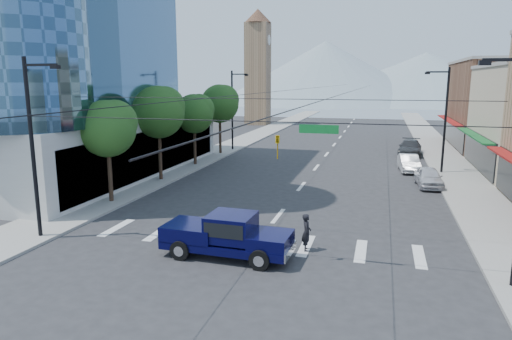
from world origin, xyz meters
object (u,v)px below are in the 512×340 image
(pedestrian, at_px, (306,232))
(pickup_truck, at_px, (226,234))
(parked_car_mid, at_px, (409,163))
(parked_car_far, at_px, (410,148))
(parked_car_near, at_px, (429,177))

(pedestrian, bearing_deg, pickup_truck, 105.56)
(pedestrian, height_order, parked_car_mid, pedestrian)
(pickup_truck, bearing_deg, parked_car_far, 75.83)
(pickup_truck, height_order, pedestrian, pickup_truck)
(parked_car_near, relative_size, parked_car_mid, 0.97)
(pickup_truck, relative_size, parked_car_mid, 1.36)
(parked_car_mid, distance_m, parked_car_far, 9.31)
(parked_car_far, bearing_deg, pedestrian, -96.28)
(pedestrian, relative_size, parked_car_mid, 0.40)
(parked_car_far, bearing_deg, parked_car_near, -82.77)
(pedestrian, distance_m, parked_car_far, 31.43)
(pedestrian, height_order, parked_car_far, pedestrian)
(parked_car_far, bearing_deg, pickup_truck, -101.31)
(parked_car_mid, bearing_deg, pickup_truck, -116.16)
(pedestrian, distance_m, parked_car_near, 16.99)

